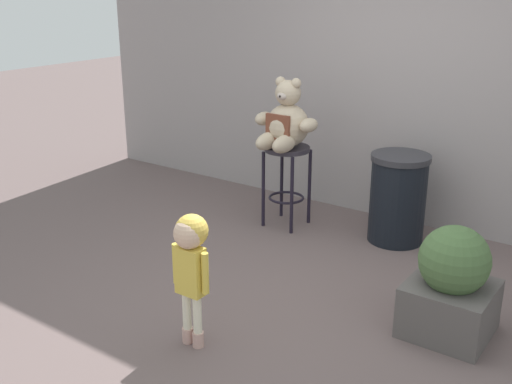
# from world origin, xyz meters

# --- Properties ---
(ground_plane) EXTENTS (24.00, 24.00, 0.00)m
(ground_plane) POSITION_xyz_m (0.00, 0.00, 0.00)
(ground_plane) COLOR #655453
(building_wall) EXTENTS (7.38, 0.30, 3.99)m
(building_wall) POSITION_xyz_m (0.00, 2.07, 2.00)
(building_wall) COLOR gray
(building_wall) RESTS_ON ground_plane
(bar_stool_with_teddy) EXTENTS (0.41, 0.41, 0.75)m
(bar_stool_with_teddy) POSITION_xyz_m (-0.82, 1.20, 0.54)
(bar_stool_with_teddy) COLOR #2A262E
(bar_stool_with_teddy) RESTS_ON ground_plane
(teddy_bear) EXTENTS (0.60, 0.54, 0.62)m
(teddy_bear) POSITION_xyz_m (-0.82, 1.17, 0.98)
(teddy_bear) COLOR #BFAB8F
(teddy_bear) RESTS_ON bar_stool_with_teddy
(child_walking) EXTENTS (0.28, 0.22, 0.87)m
(child_walking) POSITION_xyz_m (-0.21, -0.82, 0.63)
(child_walking) COLOR #CDA094
(child_walking) RESTS_ON ground_plane
(trash_bin) EXTENTS (0.50, 0.50, 0.78)m
(trash_bin) POSITION_xyz_m (0.17, 1.44, 0.39)
(trash_bin) COLOR black
(trash_bin) RESTS_ON ground_plane
(planter_with_shrub) EXTENTS (0.53, 0.53, 0.74)m
(planter_with_shrub) POSITION_xyz_m (1.05, 0.23, 0.34)
(planter_with_shrub) COLOR #56504E
(planter_with_shrub) RESTS_ON ground_plane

